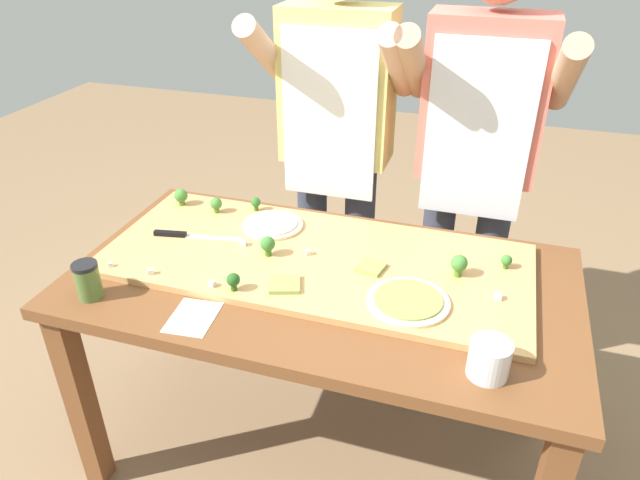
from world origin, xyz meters
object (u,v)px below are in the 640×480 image
pizza_slice_center (371,267)px  recipe_note (193,317)px  broccoli_floret_center_left (216,204)px  cheese_crumble_f (308,252)px  chefs_knife (185,235)px  cheese_crumble_b (212,284)px  broccoli_floret_back_mid (181,196)px  cheese_crumble_c (151,272)px  broccoli_floret_back_right (459,264)px  cook_right (476,149)px  broccoli_floret_front_mid (268,244)px  pizza_whole_cheese_artichoke (273,224)px  broccoli_floret_front_left (256,203)px  cheese_crumble_a (498,296)px  sauce_jar (88,280)px  pizza_slice_far_left (285,284)px  cook_left (336,134)px  flour_cup (489,361)px  cheese_crumble_d (244,243)px  pizza_whole_pesto_green (408,301)px  cheese_crumble_e (110,265)px  broccoli_floret_front_right (506,261)px  prep_table (322,304)px  broccoli_floret_back_left (233,280)px

pizza_slice_center → recipe_note: size_ratio=0.49×
broccoli_floret_center_left → cheese_crumble_f: 0.44m
chefs_knife → cheese_crumble_b: bearing=-46.9°
broccoli_floret_back_mid → cheese_crumble_c: broccoli_floret_back_mid is taller
broccoli_floret_back_right → cook_right: size_ratio=0.04×
broccoli_floret_front_mid → cook_right: bearing=44.1°
pizza_whole_cheese_artichoke → broccoli_floret_front_left: (-0.10, 0.09, 0.02)m
broccoli_floret_center_left → cheese_crumble_a: size_ratio=3.03×
sauce_jar → pizza_slice_far_left: bearing=20.0°
cheese_crumble_a → cook_left: 0.89m
recipe_note → broccoli_floret_center_left: bearing=109.7°
broccoli_floret_front_mid → flour_cup: bearing=-24.4°
cook_right → cheese_crumble_d: bearing=-142.0°
pizza_whole_pesto_green → cook_right: size_ratio=0.14×
pizza_slice_far_left → cheese_crumble_e: (-0.55, -0.06, 0.00)m
broccoli_floret_front_left → cheese_crumble_e: size_ratio=3.80×
broccoli_floret_center_left → cheese_crumble_b: bearing=-65.2°
cheese_crumble_b → pizza_whole_pesto_green: bearing=9.3°
broccoli_floret_back_mid → recipe_note: broccoli_floret_back_mid is taller
pizza_whole_cheese_artichoke → cheese_crumble_a: bearing=-14.9°
pizza_slice_far_left → broccoli_floret_back_right: broccoli_floret_back_right is taller
broccoli_floret_back_mid → cook_left: size_ratio=0.04×
chefs_knife → cheese_crumble_f: size_ratio=17.46×
broccoli_floret_back_mid → sauce_jar: 0.57m
cheese_crumble_a → broccoli_floret_front_left: bearing=161.0°
cheese_crumble_e → sauce_jar: sauce_jar is taller
broccoli_floret_back_mid → cheese_crumble_e: 0.44m
pizza_slice_far_left → broccoli_floret_center_left: bearing=137.8°
broccoli_floret_front_left → broccoli_floret_back_right: size_ratio=0.72×
sauce_jar → cook_left: bearing=61.9°
broccoli_floret_front_mid → flour_cup: 0.76m
pizza_slice_center → broccoli_floret_back_right: 0.26m
broccoli_floret_back_right → flour_cup: bearing=-73.5°
broccoli_floret_back_mid → flour_cup: flour_cup is taller
cheese_crumble_c → sauce_jar: sauce_jar is taller
broccoli_floret_front_mid → broccoli_floret_back_right: broccoli_floret_back_right is taller
cheese_crumble_f → cook_left: 0.56m
cheese_crumble_f → broccoli_floret_center_left: bearing=156.7°
broccoli_floret_front_mid → sauce_jar: bearing=-141.2°
pizza_slice_far_left → broccoli_floret_center_left: 0.54m
broccoli_floret_front_right → broccoli_floret_center_left: size_ratio=0.78×
cheese_crumble_b → cheese_crumble_e: (-0.35, 0.00, -0.00)m
pizza_slice_far_left → broccoli_floret_center_left: size_ratio=1.54×
prep_table → pizza_slice_far_left: (-0.08, -0.11, 0.13)m
broccoli_floret_back_mid → broccoli_floret_back_left: broccoli_floret_back_mid is taller
cheese_crumble_b → cook_right: size_ratio=0.01×
chefs_knife → broccoli_floret_center_left: bearing=83.4°
recipe_note → broccoli_floret_front_mid: bearing=75.1°
cheese_crumble_c → cheese_crumble_f: 0.48m
pizza_whole_pesto_green → cheese_crumble_d: bearing=165.3°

